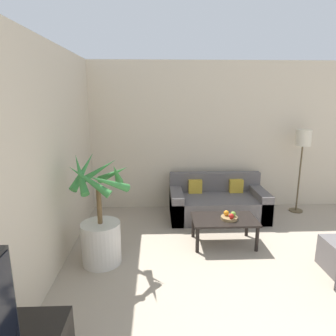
% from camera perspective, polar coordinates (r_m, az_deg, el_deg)
% --- Properties ---
extents(wall_back, '(7.92, 0.06, 2.70)m').
position_cam_1_polar(wall_back, '(5.88, 17.32, 5.76)').
color(wall_back, beige).
rests_on(wall_back, ground_plane).
extents(wall_left, '(0.06, 7.48, 2.70)m').
position_cam_1_polar(wall_left, '(2.90, -27.22, -2.65)').
color(wall_left, beige).
rests_on(wall_left, ground_plane).
extents(potted_palm, '(0.74, 0.82, 1.43)m').
position_cam_1_polar(potted_palm, '(3.91, -12.69, -11.06)').
color(potted_palm, beige).
rests_on(potted_palm, ground_plane).
extents(sofa_loveseat, '(1.65, 0.87, 0.73)m').
position_cam_1_polar(sofa_loveseat, '(5.38, 9.36, -6.60)').
color(sofa_loveseat, '#605B5B').
rests_on(sofa_loveseat, ground_plane).
extents(floor_lamp, '(0.26, 0.26, 1.51)m').
position_cam_1_polar(floor_lamp, '(5.80, 24.28, 4.06)').
color(floor_lamp, brown).
rests_on(floor_lamp, ground_plane).
extents(coffee_table, '(0.91, 0.56, 0.39)m').
position_cam_1_polar(coffee_table, '(4.41, 10.62, -10.04)').
color(coffee_table, black).
rests_on(coffee_table, ground_plane).
extents(fruit_bowl, '(0.23, 0.23, 0.04)m').
position_cam_1_polar(fruit_bowl, '(4.36, 11.56, -9.31)').
color(fruit_bowl, '#997A4C').
rests_on(fruit_bowl, coffee_table).
extents(apple_red, '(0.07, 0.07, 0.07)m').
position_cam_1_polar(apple_red, '(4.28, 11.99, -8.95)').
color(apple_red, red).
rests_on(apple_red, fruit_bowl).
extents(apple_green, '(0.07, 0.07, 0.07)m').
position_cam_1_polar(apple_green, '(4.35, 12.32, -8.57)').
color(apple_green, olive).
rests_on(apple_green, fruit_bowl).
extents(orange_fruit, '(0.08, 0.08, 0.08)m').
position_cam_1_polar(orange_fruit, '(4.37, 11.05, -8.42)').
color(orange_fruit, orange).
rests_on(orange_fruit, fruit_bowl).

